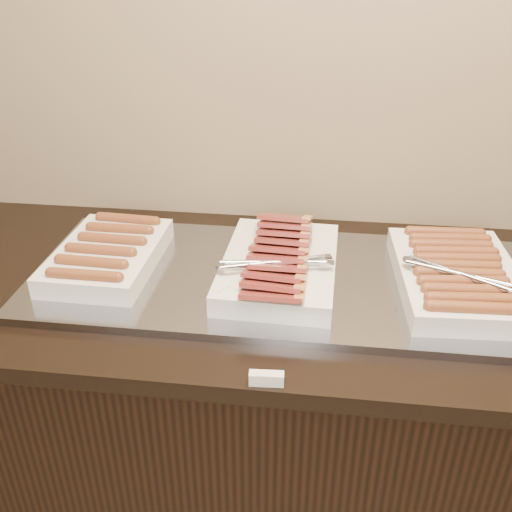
% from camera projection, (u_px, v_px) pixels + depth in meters
% --- Properties ---
extents(counter, '(2.06, 0.76, 0.90)m').
position_uv_depth(counter, '(273.00, 418.00, 1.60)').
color(counter, black).
rests_on(counter, ground).
extents(warming_tray, '(1.20, 0.50, 0.02)m').
position_uv_depth(warming_tray, '(282.00, 279.00, 1.37)').
color(warming_tray, '#8F929D').
rests_on(warming_tray, counter).
extents(dish_left, '(0.24, 0.35, 0.07)m').
position_uv_depth(dish_left, '(108.00, 254.00, 1.40)').
color(dish_left, white).
rests_on(dish_left, warming_tray).
extents(dish_center, '(0.28, 0.42, 0.10)m').
position_uv_depth(dish_center, '(279.00, 264.00, 1.35)').
color(dish_center, white).
rests_on(dish_center, warming_tray).
extents(dish_right, '(0.29, 0.41, 0.08)m').
position_uv_depth(dish_right, '(458.00, 275.00, 1.30)').
color(dish_right, white).
rests_on(dish_right, warming_tray).
extents(label_holder, '(0.07, 0.02, 0.03)m').
position_uv_depth(label_holder, '(266.00, 379.00, 1.06)').
color(label_holder, white).
rests_on(label_holder, counter).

